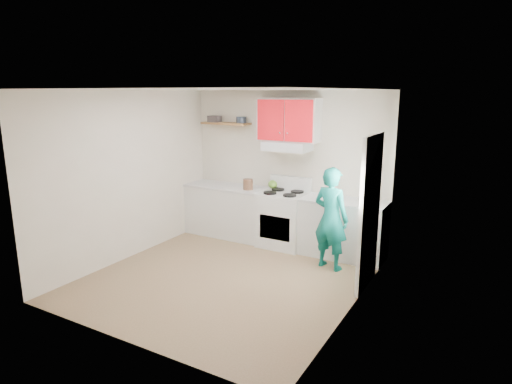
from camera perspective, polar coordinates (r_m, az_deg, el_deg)
The scene contains 21 objects.
floor at distance 6.31m, azimuth -3.72°, elevation -11.07°, with size 3.80×3.80×0.00m, color brown.
ceiling at distance 5.77m, azimuth -4.11°, elevation 13.26°, with size 3.60×3.80×0.04m, color white.
back_wall at distance 7.53m, azimuth 4.08°, elevation 3.24°, with size 3.60×0.04×2.60m, color beige.
front_wall at distance 4.49m, azimuth -17.38°, elevation -4.01°, with size 3.60×0.04×2.60m, color beige.
left_wall at distance 7.04m, azimuth -16.24°, elevation 2.07°, with size 0.04×3.80×2.60m, color beige.
right_wall at distance 5.16m, azimuth 13.05°, elevation -1.59°, with size 0.04×3.80×2.60m, color beige.
door at distance 5.89m, azimuth 14.65°, elevation -2.65°, with size 0.05×0.85×2.05m, color white.
door_glass at distance 5.80m, azimuth 14.63°, elevation 1.43°, with size 0.01×0.55×0.95m, color white.
counter_left at distance 7.96m, azimuth -3.73°, elevation -2.49°, with size 1.52×0.60×0.90m, color silver.
counter_right at distance 7.05m, azimuth 11.32°, elevation -4.78°, with size 1.32×0.60×0.90m, color silver.
stove at distance 7.39m, azimuth 3.59°, elevation -3.62°, with size 0.76×0.65×0.92m, color white.
range_hood at distance 7.23m, azimuth 4.10°, elevation 6.00°, with size 0.76×0.44×0.15m, color silver.
upper_cabinets at distance 7.25m, azimuth 4.34°, elevation 9.39°, with size 1.02×0.33×0.70m, color red.
shelf at distance 7.88m, azimuth -3.97°, elevation 8.95°, with size 0.90×0.30×0.04m, color brown.
books at distance 7.98m, azimuth -5.45°, elevation 9.51°, with size 0.22×0.16×0.11m, color #3D3538.
tin at distance 7.74m, azimuth -1.95°, elevation 9.43°, with size 0.18×0.18×0.11m, color #333D4C.
kettle at distance 7.61m, azimuth 2.24°, elevation 1.03°, with size 0.18×0.18×0.15m, color #578725.
crock at distance 7.50m, azimuth -1.06°, elevation 0.92°, with size 0.17×0.17×0.21m, color #4C3121.
cutting_board at distance 7.03m, azimuth 9.67°, elevation -0.86°, with size 0.31×0.22×0.02m, color olive.
silicone_mat at distance 6.82m, azimuth 13.19°, elevation -1.51°, with size 0.27×0.23×0.01m, color red.
person at distance 6.46m, azimuth 9.78°, elevation -3.43°, with size 0.56×0.37×1.53m, color #0B685F.
Camera 1 is at (3.19, -4.80, 2.56)m, focal length 30.55 mm.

